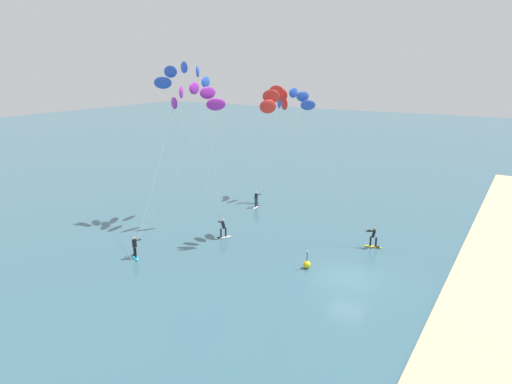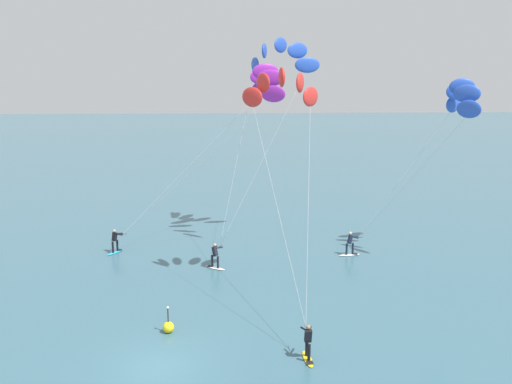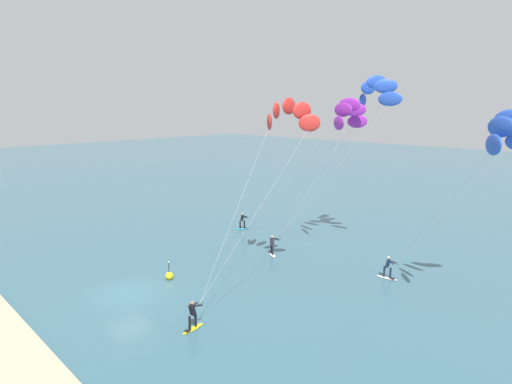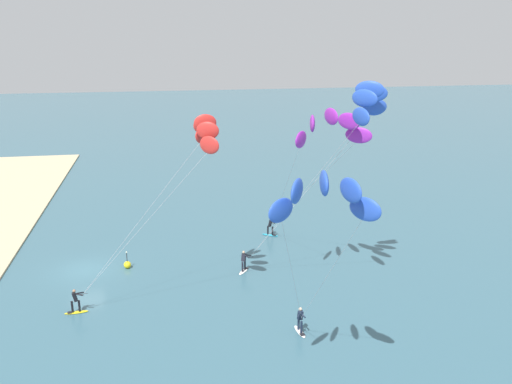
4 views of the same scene
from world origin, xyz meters
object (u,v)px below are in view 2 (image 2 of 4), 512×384
kitesurfer_downwind (278,62)px  marker_buoy (168,327)px  kitesurfer_nearshore (283,98)px  kitesurfer_far_out (259,88)px  kitesurfer_mid_water (456,104)px

kitesurfer_downwind → marker_buoy: bearing=-112.3°
kitesurfer_nearshore → kitesurfer_far_out: bearing=95.8°
kitesurfer_far_out → kitesurfer_downwind: size_ratio=0.88×
kitesurfer_nearshore → kitesurfer_mid_water: kitesurfer_nearshore is taller
kitesurfer_mid_water → marker_buoy: size_ratio=8.64×
marker_buoy → kitesurfer_far_out: bearing=70.0°
kitesurfer_downwind → kitesurfer_far_out: bearing=-127.7°
marker_buoy → kitesurfer_downwind: bearing=67.7°
kitesurfer_mid_water → kitesurfer_far_out: bearing=162.7°
kitesurfer_mid_water → kitesurfer_downwind: bearing=152.4°
kitesurfer_far_out → marker_buoy: bearing=-110.0°
kitesurfer_nearshore → kitesurfer_downwind: kitesurfer_downwind is taller
kitesurfer_nearshore → marker_buoy: bearing=-137.7°
kitesurfer_mid_water → marker_buoy: (-17.42, -10.18, -10.00)m
kitesurfer_mid_water → kitesurfer_downwind: kitesurfer_downwind is taller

